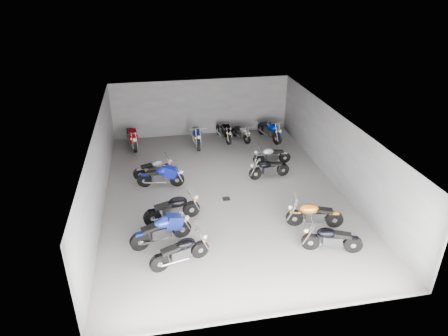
{
  "coord_description": "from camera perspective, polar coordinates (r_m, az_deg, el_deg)",
  "views": [
    {
      "loc": [
        -2.72,
        -14.66,
        8.73
      ],
      "look_at": [
        0.07,
        0.4,
        1.0
      ],
      "focal_mm": 32.0,
      "sensor_mm": 36.0,
      "label": 1
    }
  ],
  "objects": [
    {
      "name": "motorcycle_left_c",
      "position": [
        15.33,
        -7.35,
        -5.8
      ],
      "size": [
        2.19,
        0.64,
        0.97
      ],
      "rotation": [
        0.0,
        0.0,
        -1.36
      ],
      "color": "black",
      "rests_on": "ground"
    },
    {
      "name": "motorcycle_back_f",
      "position": [
        22.59,
        6.56,
        5.39
      ],
      "size": [
        0.76,
        2.31,
        1.04
      ],
      "rotation": [
        0.0,
        0.0,
        3.4
      ],
      "color": "black",
      "rests_on": "ground"
    },
    {
      "name": "motorcycle_right_f",
      "position": [
        19.77,
        6.79,
        1.82
      ],
      "size": [
        1.89,
        0.37,
        0.83
      ],
      "rotation": [
        0.0,
        0.0,
        1.56
      ],
      "color": "black",
      "rests_on": "ground"
    },
    {
      "name": "motorcycle_right_a",
      "position": [
        14.21,
        15.09,
        -9.74
      ],
      "size": [
        2.01,
        0.71,
        0.9
      ],
      "rotation": [
        0.0,
        0.0,
        1.28
      ],
      "color": "black",
      "rests_on": "ground"
    },
    {
      "name": "motorcycle_left_f",
      "position": [
        18.64,
        -10.01,
        -0.05
      ],
      "size": [
        1.85,
        0.49,
        0.82
      ],
      "rotation": [
        0.0,
        0.0,
        -1.39
      ],
      "color": "black",
      "rests_on": "ground"
    },
    {
      "name": "motorcycle_right_b",
      "position": [
        15.29,
        12.74,
        -6.5
      ],
      "size": [
        2.09,
        0.67,
        0.93
      ],
      "rotation": [
        0.0,
        0.0,
        1.33
      ],
      "color": "black",
      "rests_on": "ground"
    },
    {
      "name": "motorcycle_back_d",
      "position": [
        22.43,
        -0.01,
        5.26
      ],
      "size": [
        0.58,
        2.1,
        0.93
      ],
      "rotation": [
        0.0,
        0.0,
        3.33
      ],
      "color": "black",
      "rests_on": "ground"
    },
    {
      "name": "wall_left",
      "position": [
        16.46,
        -17.37,
        -0.21
      ],
      "size": [
        0.1,
        14.0,
        3.2
      ],
      "primitive_type": "cube",
      "color": "gray",
      "rests_on": "ground"
    },
    {
      "name": "motorcycle_back_a",
      "position": [
        22.07,
        -13.03,
        4.35
      ],
      "size": [
        0.62,
        2.35,
        1.04
      ],
      "rotation": [
        0.0,
        0.0,
        3.32
      ],
      "color": "black",
      "rests_on": "ground"
    },
    {
      "name": "motorcycle_left_a",
      "position": [
        13.27,
        -6.21,
        -11.75
      ],
      "size": [
        2.0,
        0.78,
        0.91
      ],
      "rotation": [
        0.0,
        0.0,
        -1.25
      ],
      "color": "black",
      "rests_on": "ground"
    },
    {
      "name": "ceiling",
      "position": [
        15.9,
        0.0,
        6.49
      ],
      "size": [
        10.0,
        14.0,
        0.04
      ],
      "primitive_type": "cube",
      "color": "black",
      "rests_on": "wall_back"
    },
    {
      "name": "wall_right",
      "position": [
        18.04,
        15.83,
        2.42
      ],
      "size": [
        0.1,
        14.0,
        3.2
      ],
      "primitive_type": "cube",
      "color": "gray",
      "rests_on": "ground"
    },
    {
      "name": "motorcycle_right_e",
      "position": [
        18.42,
        6.41,
        -0.05
      ],
      "size": [
        1.97,
        0.44,
        0.86
      ],
      "rotation": [
        0.0,
        0.0,
        1.68
      ],
      "color": "black",
      "rests_on": "ground"
    },
    {
      "name": "motorcycle_back_e",
      "position": [
        22.43,
        2.5,
        5.06
      ],
      "size": [
        0.71,
        1.79,
        0.81
      ],
      "rotation": [
        0.0,
        0.0,
        3.47
      ],
      "color": "black",
      "rests_on": "ground"
    },
    {
      "name": "motorcycle_back_c",
      "position": [
        21.74,
        -3.91,
        4.62
      ],
      "size": [
        0.46,
        2.31,
        1.02
      ],
      "rotation": [
        0.0,
        0.0,
        3.12
      ],
      "color": "black",
      "rests_on": "ground"
    },
    {
      "name": "motorcycle_left_e",
      "position": [
        17.77,
        -8.97,
        -1.19
      ],
      "size": [
        2.07,
        0.5,
        0.91
      ],
      "rotation": [
        0.0,
        0.0,
        -1.71
      ],
      "color": "black",
      "rests_on": "ground"
    },
    {
      "name": "motorcycle_left_b",
      "position": [
        14.23,
        -8.88,
        -8.75
      ],
      "size": [
        2.18,
        0.83,
        0.99
      ],
      "rotation": [
        0.0,
        0.0,
        -1.26
      ],
      "color": "black",
      "rests_on": "ground"
    },
    {
      "name": "drain_grate",
      "position": [
        16.85,
        0.31,
        -4.4
      ],
      "size": [
        0.32,
        0.32,
        0.01
      ],
      "primitive_type": "cube",
      "color": "black",
      "rests_on": "ground"
    },
    {
      "name": "wall_back",
      "position": [
        22.97,
        -3.22,
        8.64
      ],
      "size": [
        10.0,
        0.1,
        3.2
      ],
      "primitive_type": "cube",
      "color": "gray",
      "rests_on": "ground"
    },
    {
      "name": "ground",
      "position": [
        17.28,
        0.0,
        -3.58
      ],
      "size": [
        14.0,
        14.0,
        0.0
      ],
      "primitive_type": "plane",
      "color": "gray",
      "rests_on": "ground"
    }
  ]
}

